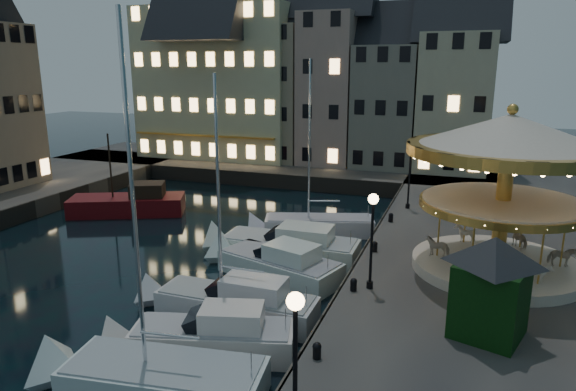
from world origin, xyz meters
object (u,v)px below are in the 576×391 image
at_px(streetlamp_b, 372,228).
at_px(carousel, 507,164).
at_px(streetlamp_c, 410,168).
at_px(streetlamp_a, 295,349).
at_px(bollard_b, 354,284).
at_px(bollard_c, 375,246).
at_px(motorboat_c, 228,302).
at_px(motorboat_d, 273,264).
at_px(motorboat_f, 310,226).
at_px(bollard_a, 317,350).
at_px(red_fishing_boat, 130,204).
at_px(motorboat_b, 202,338).
at_px(motorboat_e, 283,246).
at_px(ticket_kiosk, 493,270).
at_px(motorboat_a, 149,378).
at_px(bollard_d, 391,217).

height_order(streetlamp_b, carousel, carousel).
relative_size(streetlamp_b, streetlamp_c, 1.00).
xyz_separation_m(streetlamp_a, streetlamp_c, (0.00, 23.50, 0.00)).
distance_m(bollard_b, bollard_c, 5.00).
distance_m(bollard_b, motorboat_c, 5.45).
distance_m(motorboat_c, carousel, 13.70).
bearing_deg(motorboat_d, motorboat_f, 91.59).
bearing_deg(bollard_a, red_fishing_boat, 139.90).
relative_size(bollard_c, motorboat_b, 0.08).
bearing_deg(motorboat_b, streetlamp_c, 74.03).
distance_m(streetlamp_a, bollard_c, 14.71).
xyz_separation_m(motorboat_b, carousel, (10.52, 9.01, 5.72)).
relative_size(motorboat_e, carousel, 0.99).
bearing_deg(ticket_kiosk, motorboat_e, 143.01).
distance_m(streetlamp_c, motorboat_f, 7.61).
xyz_separation_m(motorboat_a, motorboat_d, (0.34, 10.55, 0.10)).
xyz_separation_m(bollard_c, motorboat_e, (-5.34, 0.94, -0.96)).
distance_m(bollard_d, motorboat_a, 18.61).
bearing_deg(bollard_d, motorboat_a, -106.35).
height_order(streetlamp_a, motorboat_f, motorboat_f).
xyz_separation_m(motorboat_a, motorboat_f, (0.15, 17.66, -0.01)).
height_order(motorboat_a, motorboat_f, motorboat_a).
xyz_separation_m(streetlamp_b, bollard_a, (-0.60, -6.00, -2.41)).
relative_size(bollard_a, carousel, 0.06).
distance_m(streetlamp_a, motorboat_e, 16.88).
bearing_deg(motorboat_e, bollard_b, -48.07).
xyz_separation_m(bollard_d, ticket_kiosk, (5.24, -12.53, 2.16)).
distance_m(bollard_a, carousel, 12.42).
bearing_deg(bollard_d, bollard_a, -90.00).
xyz_separation_m(motorboat_f, ticket_kiosk, (10.32, -12.36, 3.24)).
distance_m(bollard_d, red_fishing_boat, 18.93).
bearing_deg(red_fishing_boat, motorboat_e, -18.28).
height_order(streetlamp_b, motorboat_c, motorboat_c).
xyz_separation_m(bollard_d, red_fishing_boat, (-18.91, -0.08, -0.89)).
distance_m(bollard_a, ticket_kiosk, 6.65).
bearing_deg(streetlamp_a, streetlamp_c, 90.00).
xyz_separation_m(bollard_a, motorboat_f, (-5.08, 15.83, -1.07)).
xyz_separation_m(streetlamp_c, motorboat_e, (-5.94, -8.06, -3.37)).
height_order(bollard_d, motorboat_c, motorboat_c).
relative_size(bollard_b, motorboat_c, 0.05).
xyz_separation_m(bollard_b, bollard_d, (0.00, 10.50, 0.00)).
height_order(motorboat_b, red_fishing_boat, red_fishing_boat).
bearing_deg(motorboat_c, motorboat_a, -91.22).
xyz_separation_m(motorboat_c, ticket_kiosk, (10.35, -0.39, 3.09)).
bearing_deg(motorboat_b, motorboat_a, -100.51).
distance_m(motorboat_f, red_fishing_boat, 13.83).
relative_size(streetlamp_b, bollard_c, 7.32).
bearing_deg(streetlamp_a, motorboat_d, 113.33).
bearing_deg(motorboat_b, bollard_a, -10.74).
bearing_deg(ticket_kiosk, streetlamp_a, -121.86).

